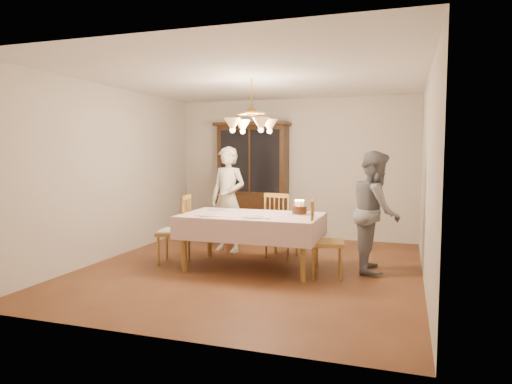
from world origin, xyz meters
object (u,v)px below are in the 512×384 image
(dining_table, at_px, (251,220))
(china_hutch, at_px, (253,182))
(elderly_woman, at_px, (228,199))
(birthday_cake, at_px, (299,211))
(chair_far_side, at_px, (281,229))

(dining_table, height_order, china_hutch, china_hutch)
(elderly_woman, height_order, birthday_cake, elderly_woman)
(dining_table, bearing_deg, elderly_woman, 127.74)
(dining_table, relative_size, birthday_cake, 6.33)
(chair_far_side, xyz_separation_m, birthday_cake, (0.42, -0.61, 0.37))
(chair_far_side, relative_size, birthday_cake, 3.33)
(dining_table, xyz_separation_m, birthday_cake, (0.63, 0.17, 0.13))
(dining_table, relative_size, china_hutch, 0.88)
(china_hutch, height_order, birthday_cake, china_hutch)
(dining_table, xyz_separation_m, china_hutch, (-0.74, 2.25, 0.36))
(birthday_cake, bearing_deg, china_hutch, 123.44)
(dining_table, height_order, elderly_woman, elderly_woman)
(birthday_cake, bearing_deg, elderly_woman, 150.68)
(dining_table, height_order, chair_far_side, chair_far_side)
(china_hutch, distance_m, elderly_woman, 1.34)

